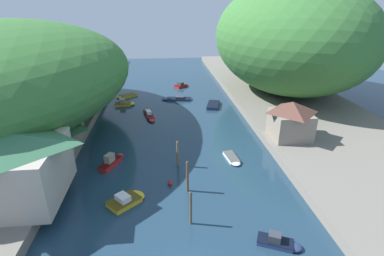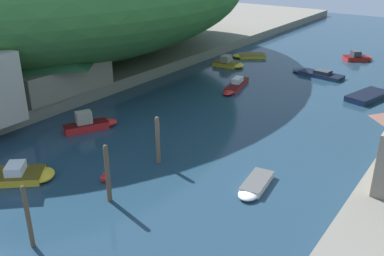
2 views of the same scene
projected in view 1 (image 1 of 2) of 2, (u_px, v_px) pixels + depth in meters
name	position (u px, v px, depth m)	size (l,w,h in m)	color
water_surface	(172.00, 127.00, 49.52)	(130.00, 130.00, 0.00)	#1E384C
left_bank	(19.00, 129.00, 47.02)	(22.00, 120.00, 1.20)	slate
right_bank	(311.00, 118.00, 51.54)	(22.00, 120.00, 1.20)	slate
hillside_left	(4.00, 73.00, 45.34)	(37.04, 51.85, 15.68)	#387033
hillside_right	(290.00, 37.00, 60.85)	(29.95, 41.93, 22.31)	#387033
waterfront_building	(6.00, 165.00, 28.26)	(10.58, 9.65, 7.12)	#B2A899
boathouse_shed	(46.00, 134.00, 38.50)	(7.88, 10.35, 4.15)	gray
right_bank_cottage	(291.00, 119.00, 41.78)	(5.47, 5.61, 5.27)	gray
boat_cabin_cruiser	(176.00, 99.00, 62.80)	(6.38, 2.84, 0.79)	navy
boat_yellow_tender	(279.00, 242.00, 25.30)	(3.90, 2.72, 1.12)	navy
boat_open_rowboat	(233.00, 159.00, 38.93)	(1.79, 4.00, 0.42)	white
boat_red_skiff	(127.00, 200.00, 30.71)	(4.27, 4.09, 1.12)	gold
boat_small_dinghy	(149.00, 116.00, 53.42)	(2.45, 6.27, 0.97)	red
boat_white_cruiser	(214.00, 104.00, 59.61)	(3.67, 6.58, 0.54)	navy
boat_moored_right	(182.00, 85.00, 72.32)	(3.94, 3.70, 1.24)	red
boat_navy_launch	(125.00, 103.00, 59.57)	(3.96, 2.32, 1.34)	gold
boat_near_quay	(112.00, 161.00, 37.84)	(2.98, 4.50, 1.69)	red
boat_far_right_bank	(126.00, 96.00, 64.72)	(4.75, 4.29, 0.44)	gold
mooring_post_nearest	(191.00, 208.00, 27.22)	(0.24, 0.24, 3.54)	brown
mooring_post_second	(187.00, 176.00, 32.01)	(0.29, 0.29, 3.69)	brown
mooring_post_middle	(178.00, 154.00, 36.98)	(0.31, 0.31, 3.47)	brown
channel_buoy_near	(170.00, 183.00, 33.68)	(0.50, 0.50, 0.75)	red
person_on_quay	(43.00, 166.00, 33.27)	(0.35, 0.44, 1.69)	#282D3D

